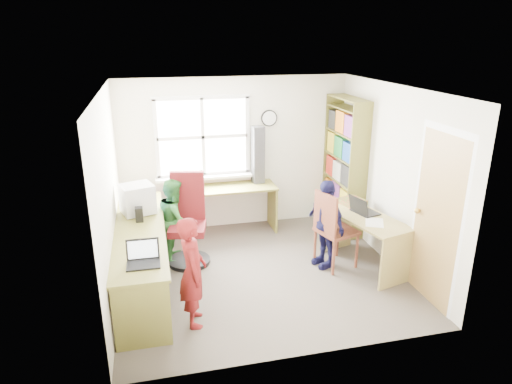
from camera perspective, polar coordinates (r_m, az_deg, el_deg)
room at (r=5.75m, az=0.46°, el=1.10°), size 3.64×3.44×2.44m
l_desk at (r=5.54m, az=-12.10°, el=-8.63°), size 2.38×2.95×0.75m
right_desk at (r=6.27m, az=13.54°, el=-4.73°), size 0.87×1.34×0.71m
bookshelf at (r=7.32m, az=10.96°, el=2.97°), size 0.30×1.02×2.10m
swivel_chair at (r=6.30m, az=-8.49°, el=-4.06°), size 0.68×0.68×1.25m
wooden_chair at (r=6.13m, az=9.51°, el=-4.35°), size 0.58×0.58×1.07m
crt_monitor at (r=6.17m, az=-14.60°, el=-0.86°), size 0.49×0.46×0.40m
laptop_left at (r=4.91m, az=-13.93°, el=-8.00°), size 0.34×0.29×0.23m
laptop_right at (r=6.29m, az=13.17°, el=-2.13°), size 0.38×0.42×0.24m
speaker_a at (r=5.94m, az=-14.39°, el=-2.74°), size 0.10×0.10×0.19m
speaker_b at (r=6.38m, az=-14.14°, el=-1.19°), size 0.12×0.12×0.18m
cd_tower at (r=7.17m, az=0.25°, el=4.65°), size 0.20×0.18×0.90m
game_box at (r=6.62m, az=11.88°, el=-1.17°), size 0.40×0.40×0.06m
paper_a at (r=5.20m, az=-13.51°, el=-7.00°), size 0.23×0.32×0.00m
paper_b at (r=6.04m, az=14.58°, el=-3.71°), size 0.34×0.38×0.00m
potted_plant at (r=7.04m, az=-7.27°, el=1.67°), size 0.19×0.16×0.30m
person_red at (r=4.94m, az=-7.93°, el=-9.85°), size 0.31×0.46×1.24m
person_green at (r=6.40m, az=-10.07°, el=-3.36°), size 0.49×0.60×1.16m
person_navy at (r=6.15m, az=8.68°, el=-3.93°), size 0.47×0.77×1.22m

